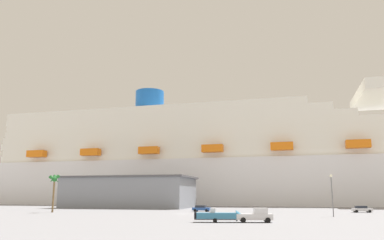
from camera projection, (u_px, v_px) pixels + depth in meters
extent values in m
plane|color=gray|center=(214.00, 209.00, 115.58)|extent=(600.00, 600.00, 0.00)
cube|color=white|center=(222.00, 183.00, 162.59)|extent=(221.96, 42.85, 18.06)
cylinder|color=white|center=(1.00, 185.00, 190.48)|extent=(37.05, 37.05, 18.06)
cube|color=white|center=(222.00, 158.00, 164.57)|extent=(195.37, 39.15, 2.85)
cube|color=white|center=(211.00, 152.00, 166.22)|extent=(186.09, 38.10, 2.85)
cube|color=white|center=(201.00, 145.00, 167.88)|extent=(180.04, 37.38, 2.85)
cube|color=white|center=(191.00, 139.00, 169.53)|extent=(170.43, 36.25, 2.85)
cube|color=white|center=(182.00, 133.00, 171.19)|extent=(160.46, 35.18, 2.85)
cube|color=white|center=(172.00, 127.00, 172.85)|extent=(151.27, 34.19, 2.85)
cube|color=white|center=(163.00, 121.00, 174.50)|extent=(143.38, 33.77, 2.85)
cube|color=white|center=(154.00, 116.00, 176.16)|extent=(134.41, 33.25, 2.85)
cylinder|color=#1959B2|center=(150.00, 102.00, 177.93)|extent=(13.34, 13.34, 10.03)
cube|color=orange|center=(37.00, 154.00, 166.74)|extent=(8.10, 3.45, 2.80)
cube|color=orange|center=(90.00, 152.00, 160.23)|extent=(8.10, 3.45, 2.80)
cube|color=orange|center=(149.00, 150.00, 153.72)|extent=(8.10, 3.45, 2.80)
cube|color=orange|center=(212.00, 148.00, 147.21)|extent=(8.10, 3.45, 2.80)
cube|color=orange|center=(282.00, 146.00, 140.70)|extent=(8.10, 3.45, 2.80)
cube|color=orange|center=(358.00, 144.00, 134.19)|extent=(8.10, 3.45, 2.80)
cube|color=gray|center=(130.00, 193.00, 127.87)|extent=(41.16, 23.86, 9.47)
cube|color=#4C4C51|center=(130.00, 178.00, 128.82)|extent=(42.80, 24.82, 0.60)
cube|color=silver|center=(254.00, 217.00, 60.14)|extent=(5.92, 3.31, 0.90)
cube|color=silver|center=(261.00, 211.00, 60.27)|extent=(2.40, 2.28, 0.90)
cube|color=#26333F|center=(265.00, 211.00, 60.22)|extent=(0.51, 1.65, 0.63)
cylinder|color=black|center=(266.00, 219.00, 60.95)|extent=(0.84, 0.47, 0.80)
cylinder|color=black|center=(268.00, 220.00, 58.99)|extent=(0.84, 0.47, 0.80)
cylinder|color=black|center=(242.00, 219.00, 61.12)|extent=(0.84, 0.47, 0.80)
cylinder|color=black|center=(243.00, 220.00, 59.16)|extent=(0.84, 0.47, 0.80)
cube|color=#595960|center=(217.00, 219.00, 60.33)|extent=(7.20, 3.41, 0.16)
cube|color=#595960|center=(244.00, 219.00, 60.14)|extent=(2.25, 0.67, 0.10)
cylinder|color=black|center=(215.00, 220.00, 61.27)|extent=(0.67, 0.37, 0.64)
cylinder|color=black|center=(215.00, 221.00, 59.35)|extent=(0.67, 0.37, 0.64)
cube|color=teal|center=(217.00, 216.00, 60.43)|extent=(6.63, 3.45, 0.90)
cone|color=teal|center=(240.00, 216.00, 60.27)|extent=(1.59, 2.00, 1.76)
cube|color=silver|center=(213.00, 210.00, 60.61)|extent=(1.02, 1.17, 0.70)
cube|color=black|center=(195.00, 216.00, 60.57)|extent=(0.47, 0.57, 1.10)
cylinder|color=brown|center=(53.00, 196.00, 94.35)|extent=(0.45, 0.45, 7.88)
cone|color=#287233|center=(56.00, 179.00, 95.08)|extent=(1.14, 2.57, 2.24)
cone|color=#287233|center=(56.00, 179.00, 95.39)|extent=(2.49, 1.82, 2.26)
cone|color=#287233|center=(54.00, 179.00, 95.48)|extent=(2.46, 2.15, 2.09)
cone|color=#287233|center=(53.00, 179.00, 95.23)|extent=(0.71, 2.74, 1.57)
cone|color=#287233|center=(53.00, 179.00, 94.84)|extent=(2.73, 1.92, 1.59)
cone|color=#287233|center=(55.00, 179.00, 94.76)|extent=(2.41, 2.20, 2.11)
sphere|color=#287233|center=(54.00, 179.00, 95.10)|extent=(1.10, 1.10, 1.10)
cylinder|color=slate|center=(332.00, 197.00, 76.03)|extent=(0.20, 0.20, 7.63)
sphere|color=#F9F2CC|center=(331.00, 176.00, 76.80)|extent=(0.56, 0.56, 0.56)
cube|color=silver|center=(362.00, 210.00, 93.22)|extent=(4.73, 2.48, 0.70)
cube|color=#1E232D|center=(361.00, 207.00, 93.37)|extent=(2.73, 2.03, 0.55)
cylinder|color=black|center=(368.00, 211.00, 93.84)|extent=(0.68, 0.31, 0.66)
cylinder|color=black|center=(370.00, 211.00, 92.00)|extent=(0.68, 0.31, 0.66)
cylinder|color=black|center=(355.00, 211.00, 94.30)|extent=(0.68, 0.31, 0.66)
cylinder|color=black|center=(357.00, 211.00, 92.46)|extent=(0.68, 0.31, 0.66)
cube|color=#264C99|center=(202.00, 209.00, 97.90)|extent=(4.56, 2.03, 0.70)
cube|color=#1E232D|center=(201.00, 206.00, 98.07)|extent=(2.57, 1.79, 0.55)
cylinder|color=black|center=(208.00, 210.00, 98.36)|extent=(0.67, 0.24, 0.66)
cylinder|color=black|center=(206.00, 211.00, 96.54)|extent=(0.67, 0.24, 0.66)
cylinder|color=black|center=(197.00, 210.00, 99.13)|extent=(0.67, 0.24, 0.66)
cylinder|color=black|center=(195.00, 210.00, 97.31)|extent=(0.67, 0.24, 0.66)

